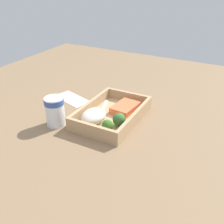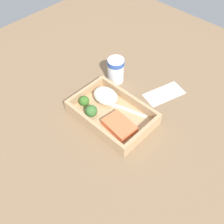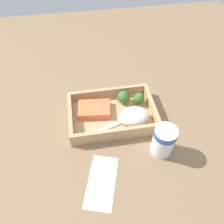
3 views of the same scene
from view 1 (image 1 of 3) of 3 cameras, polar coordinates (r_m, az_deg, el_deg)
name	(u,v)px [view 1 (image 1 of 3)]	position (r cm, az deg, el deg)	size (l,w,h in cm)	color
ground_plane	(112,121)	(94.46, 0.00, -1.97)	(160.00, 160.00, 2.00)	#85684A
takeout_tray	(112,117)	(93.65, 0.00, -1.13)	(28.51, 19.03, 1.20)	tan
tray_rim	(112,111)	(92.46, 0.00, 0.19)	(28.51, 19.03, 3.68)	tan
salmon_fillet	(125,108)	(96.35, 2.91, 0.95)	(10.65, 7.30, 2.33)	#F67042
mashed_potatoes	(93,116)	(88.82, -4.05, -0.90)	(9.91, 7.74, 4.43)	silver
broccoli_floret_1	(119,120)	(86.29, 1.54, -1.65)	(4.31, 4.31, 4.63)	#84A968
broccoli_floret_2	(107,126)	(82.89, -1.00, -3.00)	(3.79, 3.79, 4.43)	#7E995B
fork	(102,111)	(95.96, -2.28, 0.20)	(15.58, 6.27, 0.44)	silver
paper_cup	(55,110)	(89.85, -12.34, 0.46)	(6.59, 6.59, 10.12)	white
receipt_slip	(72,99)	(109.44, -8.68, 2.89)	(7.45, 15.46, 0.24)	white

